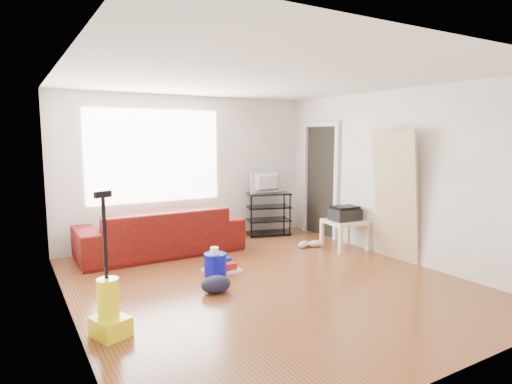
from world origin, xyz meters
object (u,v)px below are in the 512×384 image
tv_stand (268,213)px  vacuum (109,309)px  sofa (162,254)px  backpack (216,292)px  cleaning_tray (222,268)px  side_table (345,225)px  bucket (215,275)px

tv_stand → vacuum: 4.37m
sofa → backpack: size_ratio=6.89×
sofa → cleaning_tray: (0.43, -1.27, 0.05)m
cleaning_tray → vacuum: vacuum is taller
sofa → vacuum: size_ratio=1.86×
tv_stand → vacuum: bearing=-123.6°
cleaning_tray → backpack: 0.80m
vacuum → sofa: bearing=42.3°
side_table → backpack: side_table is taller
cleaning_tray → bucket: bearing=-145.2°
bucket → side_table: bearing=3.8°
side_table → backpack: 2.78m
sofa → backpack: bearing=90.4°
tv_stand → cleaning_tray: (-1.71, -1.54, -0.35)m
sofa → backpack: sofa is taller
sofa → tv_stand: (2.14, 0.27, 0.40)m
backpack → vacuum: vacuum is taller
tv_stand → vacuum: vacuum is taller
tv_stand → bucket: size_ratio=2.99×
cleaning_tray → backpack: cleaning_tray is taller
side_table → bucket: bearing=-176.2°
tv_stand → side_table: 1.58m
side_table → vacuum: 4.13m
sofa → side_table: (2.66, -1.22, 0.40)m
vacuum → cleaning_tray: bearing=14.3°
cleaning_tray → vacuum: size_ratio=0.34×
tv_stand → backpack: tv_stand is taller
tv_stand → side_table: bearing=-52.5°
sofa → bucket: size_ratio=8.39×
tv_stand → side_table: (0.52, -1.49, -0.01)m
bucket → tv_stand: bearing=41.5°
backpack → side_table: bearing=14.9°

